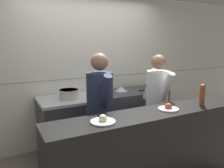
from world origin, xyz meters
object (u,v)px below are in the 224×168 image
Objects in this scene: plated_dish_appetiser at (168,108)px; chef_head_cook at (100,110)px; pepper_mill at (202,94)px; mixing_bowl_steel at (121,89)px; stock_pot at (69,94)px; plated_dish_main at (103,121)px; oven_range at (71,126)px; chef_sous at (157,103)px; chefs_knife at (147,90)px.

chef_head_cook is (-0.56, 0.62, -0.12)m from plated_dish_appetiser.
pepper_mill is at bearing -5.25° from plated_dish_appetiser.
plated_dish_appetiser is (-0.22, -1.43, 0.06)m from mixing_bowl_steel.
plated_dish_appetiser is 0.50m from pepper_mill.
pepper_mill reaches higher than stock_pot.
plated_dish_main is at bearing -125.82° from mixing_bowl_steel.
mixing_bowl_steel reaches higher than oven_range.
stock_pot is at bearing 112.30° from chef_head_cook.
chef_sous is (0.13, -0.80, -0.08)m from mixing_bowl_steel.
chef_sous is at bearing -114.17° from chefs_knife.
chef_head_cook is (0.16, -0.74, 0.44)m from oven_range.
chefs_knife is (1.39, -0.07, -0.07)m from stock_pot.
plated_dish_appetiser is at bearing -61.99° from oven_range.
oven_range is at bearing 51.95° from stock_pot.
chef_sous is at bearing 60.47° from plated_dish_appetiser.
plated_dish_main reaches higher than stock_pot.
chef_sous is (-0.28, -0.62, -0.04)m from chefs_knife.
chefs_knife is 1.35m from chef_head_cook.
chef_head_cook is at bearing 132.39° from plated_dish_appetiser.
oven_range is at bearing 130.77° from pepper_mill.
chefs_knife is at bearing 69.99° from chef_sous.
plated_dish_main is (-1.05, -1.45, 0.06)m from mixing_bowl_steel.
plated_dish_appetiser is 0.84m from chef_head_cook.
plated_dish_main is 0.15× the size of chef_sous.
stock_pot is at bearing 119.81° from plated_dish_appetiser.
stock_pot is at bearing -128.05° from oven_range.
plated_dish_main is (-1.46, -1.26, 0.10)m from chefs_knife.
oven_range is 1.49m from plated_dish_main.
chefs_knife is 1.42× the size of pepper_mill.
pepper_mill reaches higher than chefs_knife.
chef_head_cook reaches higher than plated_dish_main.
stock_pot is 0.80× the size of chefs_knife.
plated_dish_appetiser is (-0.63, -1.24, 0.10)m from chefs_knife.
mixing_bowl_steel is (0.94, 0.07, 0.50)m from oven_range.
pepper_mill is 0.16× the size of chef_head_cook.
chef_head_cook is 1.03× the size of chef_sous.
oven_range is 3.97× the size of plated_dish_main.
mixing_bowl_steel is 0.93× the size of plated_dish_main.
chef_head_cook reaches higher than chef_sous.
mixing_bowl_steel reaches higher than chefs_knife.
mixing_bowl_steel is 1.45m from plated_dish_appetiser.
chefs_knife is at bearing 83.58° from pepper_mill.
mixing_bowl_steel is at bearing 54.18° from plated_dish_main.
plated_dish_appetiser is 0.73m from chef_sous.
plated_dish_appetiser is 0.14× the size of chef_head_cook.
plated_dish_appetiser is (0.75, -1.32, 0.02)m from stock_pot.
chef_sous reaches higher than chefs_knife.
mixing_bowl_steel is at bearing 103.59° from chef_sous.
chef_head_cook reaches higher than pepper_mill.
pepper_mill reaches higher than mixing_bowl_steel.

